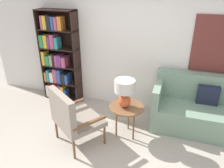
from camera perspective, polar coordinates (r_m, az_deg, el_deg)
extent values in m
cube|color=white|center=(4.26, 4.96, 10.85)|extent=(6.40, 0.06, 2.70)
cube|color=brown|center=(4.14, 25.48, 9.23)|extent=(0.77, 0.02, 0.98)
cube|color=black|center=(4.96, -17.33, 7.18)|extent=(0.02, 0.30, 1.92)
cube|color=black|center=(4.56, -9.09, 6.50)|extent=(0.02, 0.30, 1.92)
cube|color=black|center=(4.55, -14.63, 18.26)|extent=(0.81, 0.30, 0.02)
cube|color=black|center=(5.12, -12.32, -3.23)|extent=(0.81, 0.30, 0.02)
cube|color=black|center=(4.87, -12.51, 7.41)|extent=(0.81, 0.01, 1.92)
cube|color=black|center=(4.95, -12.72, 0.62)|extent=(0.81, 0.30, 0.02)
cube|color=silver|center=(5.18, -16.06, -1.46)|extent=(0.06, 0.17, 0.28)
cube|color=red|center=(5.15, -15.29, -1.39)|extent=(0.08, 0.20, 0.30)
cube|color=red|center=(5.11, -14.48, -1.43)|extent=(0.07, 0.21, 0.32)
cube|color=orange|center=(5.08, -13.76, -1.68)|extent=(0.07, 0.21, 0.29)
cube|color=#7A338C|center=(5.05, -12.94, -1.60)|extent=(0.06, 0.25, 0.31)
cube|color=gold|center=(5.02, -12.28, -1.82)|extent=(0.06, 0.25, 0.29)
cube|color=#2D56A8|center=(4.98, -11.82, -2.45)|extent=(0.04, 0.18, 0.22)
cylinder|color=#334C6B|center=(4.92, -9.12, -2.65)|extent=(0.07, 0.07, 0.21)
cube|color=black|center=(4.81, -13.15, 4.73)|extent=(0.81, 0.30, 0.02)
cube|color=orange|center=(5.07, -16.39, 2.20)|extent=(0.05, 0.24, 0.21)
cube|color=teal|center=(5.01, -15.89, 2.35)|extent=(0.06, 0.21, 0.26)
cube|color=silver|center=(4.98, -14.98, 2.03)|extent=(0.08, 0.23, 0.22)
cube|color=#B24C6B|center=(4.92, -14.14, 2.36)|extent=(0.08, 0.22, 0.31)
cube|color=#2D56A8|center=(4.86, -13.35, 2.10)|extent=(0.08, 0.18, 0.29)
cube|color=black|center=(4.83, -12.30, 1.64)|extent=(0.09, 0.19, 0.23)
cube|color=#2D56A8|center=(4.81, -11.32, 1.50)|extent=(0.06, 0.24, 0.21)
cube|color=black|center=(4.69, -13.61, 9.06)|extent=(0.81, 0.30, 0.02)
cube|color=gold|center=(4.91, -17.00, 6.61)|extent=(0.07, 0.20, 0.29)
cube|color=#338C4C|center=(4.89, -15.95, 6.16)|extent=(0.09, 0.24, 0.21)
cube|color=gray|center=(4.82, -15.21, 6.11)|extent=(0.06, 0.19, 0.23)
cube|color=black|center=(4.77, -14.67, 6.19)|extent=(0.04, 0.17, 0.26)
cube|color=#B24C6B|center=(4.75, -14.02, 6.04)|extent=(0.05, 0.19, 0.24)
cube|color=#7A338C|center=(4.72, -13.19, 6.07)|extent=(0.09, 0.21, 0.25)
cube|color=#B24C6B|center=(4.70, -12.02, 5.86)|extent=(0.09, 0.25, 0.21)
cube|color=black|center=(4.60, -14.10, 13.59)|extent=(0.81, 0.30, 0.02)
cube|color=#338C4C|center=(4.80, -17.53, 10.70)|extent=(0.08, 0.19, 0.26)
cube|color=gold|center=(4.74, -16.61, 10.66)|extent=(0.08, 0.18, 0.26)
cube|color=#7A338C|center=(4.72, -15.66, 10.55)|extent=(0.04, 0.23, 0.23)
cube|color=#B24C6B|center=(4.68, -14.83, 10.82)|extent=(0.08, 0.24, 0.28)
cube|color=teal|center=(4.62, -14.01, 10.39)|extent=(0.07, 0.18, 0.23)
cylinder|color=#194723|center=(4.76, -17.84, 15.25)|extent=(0.06, 0.06, 0.26)
cube|color=#B24C6B|center=(4.70, -17.34, 15.21)|extent=(0.04, 0.23, 0.26)
cube|color=gold|center=(4.64, -16.85, 15.15)|extent=(0.08, 0.17, 0.26)
cube|color=black|center=(4.60, -15.79, 15.22)|extent=(0.08, 0.19, 0.27)
cube|color=#2D56A8|center=(4.57, -14.79, 15.20)|extent=(0.05, 0.23, 0.25)
cube|color=#B24C6B|center=(4.54, -13.98, 15.17)|extent=(0.06, 0.23, 0.25)
cube|color=orange|center=(4.47, -13.17, 15.20)|extent=(0.08, 0.18, 0.26)
cylinder|color=brown|center=(3.60, -1.95, -13.06)|extent=(0.04, 0.04, 0.36)
cylinder|color=brown|center=(4.02, -7.10, -8.62)|extent=(0.04, 0.04, 0.36)
cylinder|color=brown|center=(3.39, -9.88, -16.40)|extent=(0.04, 0.04, 0.36)
cylinder|color=brown|center=(3.83, -14.32, -11.22)|extent=(0.04, 0.04, 0.36)
cube|color=gray|center=(3.57, -8.57, -9.40)|extent=(0.93, 0.91, 0.08)
cube|color=gray|center=(3.31, -12.93, -6.58)|extent=(0.63, 0.48, 0.52)
cube|color=brown|center=(3.25, -5.85, -10.07)|extent=(0.37, 0.49, 0.04)
cube|color=brown|center=(3.74, -11.19, -5.28)|extent=(0.37, 0.49, 0.04)
cube|color=gray|center=(4.20, 22.97, -8.32)|extent=(1.81, 0.80, 0.45)
cube|color=gray|center=(4.25, 23.81, -0.83)|extent=(1.81, 0.20, 0.49)
cube|color=gray|center=(3.98, 11.90, -2.03)|extent=(0.12, 0.80, 0.34)
cube|color=#1E2338|center=(4.15, 23.77, -2.65)|extent=(0.36, 0.12, 0.34)
cylinder|color=brown|center=(3.58, 3.85, -5.96)|extent=(0.57, 0.57, 0.02)
cylinder|color=brown|center=(3.87, 4.36, -8.29)|extent=(0.03, 0.03, 0.54)
cylinder|color=brown|center=(3.70, 1.14, -10.02)|extent=(0.03, 0.03, 0.54)
cylinder|color=brown|center=(3.64, 5.67, -10.80)|extent=(0.03, 0.03, 0.54)
ellipsoid|color=#C65128|center=(3.50, 3.25, -4.43)|extent=(0.20, 0.20, 0.22)
cylinder|color=tan|center=(3.43, 3.31, -2.41)|extent=(0.02, 0.02, 0.06)
cylinder|color=beige|center=(3.37, 3.36, -0.50)|extent=(0.32, 0.32, 0.19)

